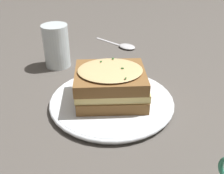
# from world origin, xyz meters

# --- Properties ---
(ground_plane) EXTENTS (2.40, 2.40, 0.00)m
(ground_plane) POSITION_xyz_m (0.00, 0.00, 0.00)
(ground_plane) COLOR #514C47
(dinner_plate) EXTENTS (0.26, 0.26, 0.01)m
(dinner_plate) POSITION_xyz_m (0.00, -0.01, 0.01)
(dinner_plate) COLOR white
(dinner_plate) RESTS_ON ground_plane
(sandwich) EXTENTS (0.15, 0.17, 0.07)m
(sandwich) POSITION_xyz_m (0.00, -0.02, 0.05)
(sandwich) COLOR brown
(sandwich) RESTS_ON dinner_plate
(water_glass) EXTENTS (0.07, 0.07, 0.11)m
(water_glass) POSITION_xyz_m (-0.22, -0.11, 0.06)
(water_glass) COLOR silver
(water_glass) RESTS_ON ground_plane
(spoon) EXTENTS (0.15, 0.11, 0.01)m
(spoon) POSITION_xyz_m (-0.29, 0.11, 0.00)
(spoon) COLOR silver
(spoon) RESTS_ON ground_plane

